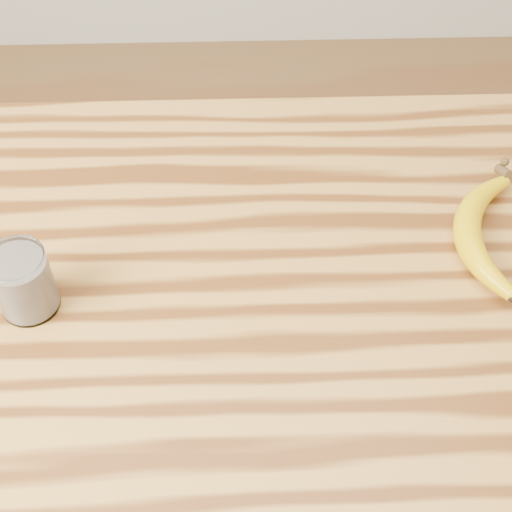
{
  "coord_description": "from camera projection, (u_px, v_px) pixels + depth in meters",
  "views": [
    {
      "loc": [
        0.03,
        -0.6,
        1.65
      ],
      "look_at": [
        0.05,
        0.02,
        0.93
      ],
      "focal_mm": 50.0,
      "sensor_mm": 36.0,
      "label": 1
    }
  ],
  "objects": [
    {
      "name": "table",
      "position": [
        221.0,
        335.0,
        1.06
      ],
      "size": [
        1.2,
        0.8,
        0.9
      ],
      "color": "#B37A33",
      "rests_on": "ground"
    },
    {
      "name": "banana",
      "position": [
        466.0,
        229.0,
        0.99
      ],
      "size": [
        0.18,
        0.34,
        0.04
      ],
      "primitive_type": null,
      "rotation": [
        0.0,
        0.0,
        -0.2
      ],
      "color": "#DDAE03",
      "rests_on": "table"
    },
    {
      "name": "smoothie_glass",
      "position": [
        23.0,
        283.0,
        0.9
      ],
      "size": [
        0.08,
        0.08,
        0.09
      ],
      "color": "white",
      "rests_on": "table"
    }
  ]
}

